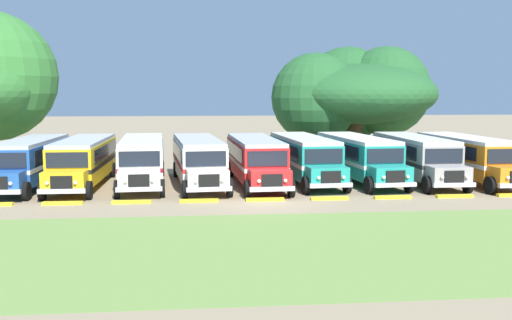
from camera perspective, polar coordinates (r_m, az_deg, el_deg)
ground_plane at (r=30.60m, az=0.93°, el=-4.06°), size 220.00×220.00×0.00m
foreground_grass_strip at (r=21.87m, az=3.66°, el=-8.41°), size 80.00×11.74×0.01m
parked_bus_slot_0 at (r=37.92m, az=-21.06°, el=-0.01°), size 2.84×10.86×2.82m
parked_bus_slot_1 at (r=37.15m, az=-16.37°, el=0.03°), size 2.75×10.85×2.82m
parked_bus_slot_2 at (r=36.88m, az=-10.97°, el=0.13°), size 3.24×10.92×2.82m
parked_bus_slot_3 at (r=36.35m, az=-5.61°, el=0.13°), size 3.58×10.98×2.82m
parked_bus_slot_4 at (r=36.28m, az=-0.04°, el=0.15°), size 3.17×10.91×2.82m
parked_bus_slot_5 at (r=37.59m, az=4.70°, el=0.36°), size 3.38×10.95×2.82m
parked_bus_slot_6 at (r=38.18m, az=9.84°, el=0.38°), size 3.57×10.98×2.82m
parked_bus_slot_7 at (r=39.02m, az=15.15°, el=0.38°), size 2.79×10.85×2.82m
parked_bus_slot_8 at (r=39.85m, az=19.73°, el=0.34°), size 3.18×10.91×2.82m
curb_wheelstop_1 at (r=31.36m, az=-18.22°, el=-3.99°), size 2.00×0.36×0.15m
curb_wheelstop_2 at (r=30.79m, az=-11.96°, el=-3.99°), size 2.00×0.36×0.15m
curb_wheelstop_3 at (r=30.60m, az=-5.54°, el=-3.95°), size 2.00×0.36×0.15m
curb_wheelstop_4 at (r=30.79m, az=0.88°, el=-3.85°), size 2.00×0.36×0.15m
curb_wheelstop_5 at (r=31.36m, az=7.14°, el=-3.71°), size 2.00×0.36×0.15m
curb_wheelstop_6 at (r=32.29m, az=13.11°, el=-3.53°), size 2.00×0.36×0.15m
curb_wheelstop_7 at (r=33.55m, az=18.68°, el=-3.33°), size 2.00×0.36×0.15m
broad_shade_tree at (r=49.88m, az=9.42°, el=6.33°), size 13.78×13.41×9.55m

